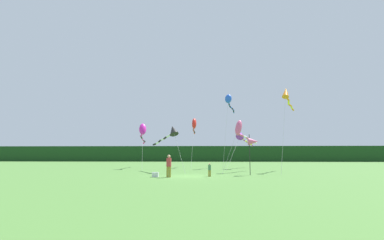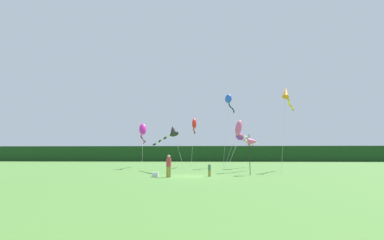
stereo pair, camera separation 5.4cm
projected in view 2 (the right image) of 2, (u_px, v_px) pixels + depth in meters
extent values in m
plane|color=#477533|center=(188.00, 176.00, 22.50)|extent=(120.00, 120.00, 0.00)
cube|color=#193D19|center=(200.00, 154.00, 67.32)|extent=(108.00, 2.06, 3.90)
cylinder|color=olive|center=(167.00, 172.00, 21.55)|extent=(0.18, 0.18, 0.88)
cylinder|color=olive|center=(170.00, 172.00, 21.54)|extent=(0.18, 0.18, 0.88)
cylinder|color=#B23338|center=(169.00, 162.00, 21.65)|extent=(0.40, 0.40, 0.69)
sphere|color=tan|center=(169.00, 156.00, 21.71)|extent=(0.26, 0.26, 0.26)
cylinder|color=olive|center=(209.00, 173.00, 22.17)|extent=(0.11, 0.11, 0.54)
cylinder|color=olive|center=(210.00, 173.00, 22.17)|extent=(0.11, 0.11, 0.54)
cylinder|color=#3F724C|center=(209.00, 168.00, 22.23)|extent=(0.25, 0.25, 0.43)
sphere|color=tan|center=(209.00, 164.00, 22.27)|extent=(0.16, 0.16, 0.16)
cube|color=silver|center=(155.00, 175.00, 21.71)|extent=(0.52, 0.34, 0.39)
cylinder|color=black|center=(250.00, 154.00, 24.07)|extent=(0.06, 0.06, 3.70)
cone|color=#E5598C|center=(253.00, 141.00, 24.20)|extent=(0.90, 0.70, 0.70)
cylinder|color=#B2B2B2|center=(179.00, 151.00, 26.75)|extent=(1.48, 1.92, 4.43)
cone|color=black|center=(173.00, 130.00, 28.00)|extent=(1.55, 1.62, 1.37)
cylinder|color=black|center=(172.00, 134.00, 28.18)|extent=(0.54, 0.60, 0.27)
cylinder|color=white|center=(168.00, 136.00, 28.60)|extent=(0.61, 0.57, 0.35)
cylinder|color=black|center=(165.00, 138.00, 29.02)|extent=(0.56, 0.63, 0.38)
cylinder|color=white|center=(163.00, 139.00, 29.46)|extent=(0.55, 0.60, 0.29)
cylinder|color=black|center=(160.00, 141.00, 29.92)|extent=(0.55, 0.64, 0.39)
cylinder|color=white|center=(158.00, 143.00, 30.36)|extent=(0.57, 0.62, 0.38)
cylinder|color=black|center=(155.00, 144.00, 30.78)|extent=(0.61, 0.57, 0.33)
cylinder|color=#B2B2B2|center=(193.00, 145.00, 35.44)|extent=(0.26, 4.47, 6.29)
ellipsoid|color=red|center=(194.00, 123.00, 38.05)|extent=(0.72, 1.52, 1.85)
cylinder|color=red|center=(194.00, 128.00, 38.27)|extent=(0.31, 0.67, 0.28)
cylinder|color=black|center=(194.00, 129.00, 38.87)|extent=(0.27, 0.67, 0.29)
cylinder|color=red|center=(194.00, 130.00, 39.47)|extent=(0.24, 0.67, 0.33)
cylinder|color=black|center=(194.00, 132.00, 40.06)|extent=(0.31, 0.69, 0.35)
cylinder|color=red|center=(195.00, 133.00, 40.65)|extent=(0.27, 0.67, 0.31)
cylinder|color=#B2B2B2|center=(234.00, 151.00, 32.32)|extent=(2.39, 4.57, 4.44)
cone|color=purple|center=(241.00, 135.00, 34.80)|extent=(1.59, 1.74, 1.42)
cylinder|color=purple|center=(242.00, 138.00, 34.93)|extent=(0.50, 0.55, 0.28)
cylinder|color=yellow|center=(243.00, 139.00, 35.35)|extent=(0.34, 0.58, 0.29)
cylinder|color=purple|center=(244.00, 140.00, 35.79)|extent=(0.45, 0.59, 0.33)
cylinder|color=yellow|center=(246.00, 141.00, 36.20)|extent=(0.47, 0.56, 0.27)
cylinder|color=purple|center=(247.00, 142.00, 36.63)|extent=(0.35, 0.58, 0.29)
cylinder|color=yellow|center=(248.00, 142.00, 37.06)|extent=(0.46, 0.56, 0.27)
cylinder|color=purple|center=(249.00, 143.00, 37.46)|extent=(0.48, 0.58, 0.32)
cylinder|color=yellow|center=(251.00, 144.00, 37.84)|extent=(0.49, 0.58, 0.34)
cylinder|color=purple|center=(252.00, 145.00, 38.25)|extent=(0.43, 0.58, 0.31)
cylinder|color=#B2B2B2|center=(226.00, 132.00, 34.56)|extent=(1.17, 3.46, 9.59)
ellipsoid|color=blue|center=(228.00, 99.00, 36.84)|extent=(1.18, 1.16, 1.42)
cylinder|color=blue|center=(229.00, 103.00, 36.98)|extent=(0.33, 0.50, 0.25)
cylinder|color=black|center=(229.00, 104.00, 37.39)|extent=(0.25, 0.49, 0.28)
cylinder|color=blue|center=(229.00, 105.00, 37.80)|extent=(0.29, 0.50, 0.27)
cylinder|color=black|center=(230.00, 106.00, 38.20)|extent=(0.37, 0.54, 0.33)
cylinder|color=blue|center=(231.00, 107.00, 38.56)|extent=(0.40, 0.51, 0.27)
cylinder|color=black|center=(232.00, 109.00, 38.92)|extent=(0.41, 0.53, 0.32)
cylinder|color=blue|center=(233.00, 110.00, 39.29)|extent=(0.37, 0.51, 0.27)
cylinder|color=black|center=(234.00, 111.00, 39.69)|extent=(0.26, 0.52, 0.34)
cylinder|color=blue|center=(234.00, 112.00, 40.10)|extent=(0.28, 0.52, 0.31)
cylinder|color=#B2B2B2|center=(284.00, 129.00, 27.05)|extent=(2.13, 4.36, 8.83)
cone|color=orange|center=(286.00, 92.00, 29.71)|extent=(1.25, 1.50, 1.53)
cylinder|color=orange|center=(287.00, 99.00, 29.96)|extent=(0.71, 0.86, 0.42)
cylinder|color=yellow|center=(289.00, 102.00, 30.67)|extent=(0.44, 0.96, 0.49)
cylinder|color=orange|center=(290.00, 105.00, 31.40)|extent=(0.69, 0.84, 0.30)
cylinder|color=yellow|center=(292.00, 107.00, 32.11)|extent=(0.53, 0.91, 0.33)
cylinder|color=orange|center=(293.00, 109.00, 32.85)|extent=(0.62, 0.88, 0.33)
cylinder|color=#B2B2B2|center=(142.00, 148.00, 32.52)|extent=(0.97, 3.84, 5.17)
ellipsoid|color=#E026B2|center=(143.00, 129.00, 34.76)|extent=(1.20, 1.45, 1.77)
cylinder|color=#E026B2|center=(142.00, 135.00, 35.22)|extent=(0.70, 1.21, 0.37)
cylinder|color=black|center=(142.00, 137.00, 36.35)|extent=(0.30, 1.26, 0.45)
cylinder|color=#E026B2|center=(143.00, 139.00, 37.52)|extent=(0.34, 1.26, 0.39)
cylinder|color=black|center=(144.00, 141.00, 38.70)|extent=(0.20, 1.24, 0.37)
cylinder|color=#E026B2|center=(144.00, 143.00, 39.83)|extent=(0.69, 1.22, 0.39)
cylinder|color=#B2B2B2|center=(231.00, 150.00, 26.39)|extent=(1.98, 2.40, 4.66)
ellipsoid|color=#E5598C|center=(239.00, 128.00, 27.82)|extent=(1.28, 1.35, 1.85)
cylinder|color=#E5598C|center=(241.00, 135.00, 27.93)|extent=(0.68, 0.63, 0.34)
cylinder|color=white|center=(245.00, 137.00, 28.40)|extent=(0.57, 0.71, 0.29)
cylinder|color=#E5598C|center=(247.00, 138.00, 28.96)|extent=(0.50, 0.74, 0.33)
cylinder|color=white|center=(249.00, 139.00, 29.54)|extent=(0.50, 0.73, 0.29)
cylinder|color=#E5598C|center=(251.00, 141.00, 30.07)|extent=(0.63, 0.69, 0.36)
cylinder|color=white|center=(255.00, 142.00, 30.55)|extent=(0.64, 0.69, 0.36)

